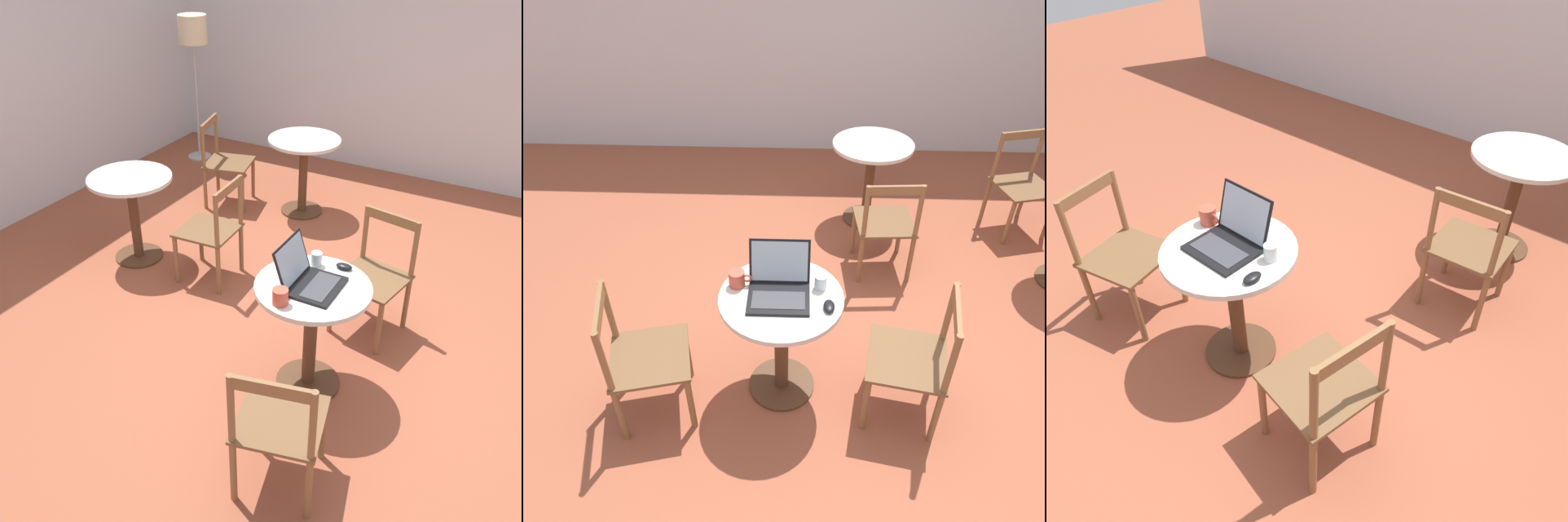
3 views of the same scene
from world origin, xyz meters
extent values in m
plane|color=#9E5138|center=(0.00, 0.00, 0.00)|extent=(16.00, 16.00, 0.00)
cube|color=silver|center=(3.23, 0.00, 1.35)|extent=(0.06, 9.40, 2.70)
cylinder|color=#51331E|center=(-0.33, -0.17, 0.01)|extent=(0.41, 0.41, 0.02)
cylinder|color=#51331E|center=(-0.33, -0.17, 0.37)|extent=(0.08, 0.08, 0.70)
cylinder|color=silver|center=(-0.33, -0.17, 0.73)|extent=(0.68, 0.68, 0.03)
cylinder|color=#51331E|center=(1.82, 0.92, 0.01)|extent=(0.41, 0.41, 0.02)
cylinder|color=#51331E|center=(1.82, 0.92, 0.37)|extent=(0.08, 0.08, 0.70)
cylinder|color=silver|center=(1.82, 0.92, 0.73)|extent=(0.68, 0.68, 0.03)
cylinder|color=#51331E|center=(0.35, 1.76, 0.01)|extent=(0.41, 0.41, 0.02)
cylinder|color=#51331E|center=(0.35, 1.76, 0.37)|extent=(0.08, 0.08, 0.70)
cylinder|color=silver|center=(0.35, 1.76, 0.73)|extent=(0.68, 0.68, 0.03)
cylinder|color=brown|center=(0.15, -0.46, 0.21)|extent=(0.04, 0.04, 0.42)
cylinder|color=brown|center=(0.22, -0.08, 0.21)|extent=(0.04, 0.04, 0.42)
cylinder|color=brown|center=(0.52, -0.53, 0.21)|extent=(0.04, 0.04, 0.42)
cylinder|color=brown|center=(0.59, -0.15, 0.21)|extent=(0.04, 0.04, 0.42)
cube|color=brown|center=(0.37, -0.30, 0.43)|extent=(0.50, 0.50, 0.02)
cylinder|color=brown|center=(0.52, -0.53, 0.65)|extent=(0.04, 0.04, 0.41)
cylinder|color=brown|center=(0.59, -0.15, 0.65)|extent=(0.04, 0.04, 0.41)
cube|color=brown|center=(0.56, -0.34, 0.82)|extent=(0.10, 0.41, 0.07)
cylinder|color=brown|center=(-0.92, -0.12, 0.21)|extent=(0.04, 0.04, 0.42)
cylinder|color=brown|center=(-0.83, -0.49, 0.21)|extent=(0.04, 0.04, 0.42)
cylinder|color=brown|center=(-1.29, -0.21, 0.21)|extent=(0.04, 0.04, 0.42)
cylinder|color=brown|center=(-1.20, -0.58, 0.21)|extent=(0.04, 0.04, 0.42)
cube|color=brown|center=(-1.06, -0.35, 0.43)|extent=(0.52, 0.52, 0.02)
cylinder|color=brown|center=(-1.29, -0.21, 0.65)|extent=(0.04, 0.04, 0.41)
cylinder|color=brown|center=(-1.20, -0.58, 0.65)|extent=(0.04, 0.04, 0.41)
cube|color=brown|center=(-1.24, -0.40, 0.82)|extent=(0.12, 0.40, 0.07)
cylinder|color=brown|center=(1.87, 1.50, 0.21)|extent=(0.04, 0.04, 0.42)
cylinder|color=brown|center=(1.50, 1.41, 0.21)|extent=(0.04, 0.04, 0.42)
cylinder|color=brown|center=(1.78, 1.87, 0.21)|extent=(0.04, 0.04, 0.42)
cylinder|color=brown|center=(1.41, 1.78, 0.21)|extent=(0.04, 0.04, 0.42)
cube|color=brown|center=(1.64, 1.64, 0.43)|extent=(0.52, 0.52, 0.02)
cylinder|color=brown|center=(1.78, 1.87, 0.65)|extent=(0.04, 0.04, 0.41)
cylinder|color=brown|center=(1.41, 1.78, 0.65)|extent=(0.04, 0.04, 0.41)
cube|color=brown|center=(1.59, 1.82, 0.82)|extent=(0.40, 0.12, 0.07)
cylinder|color=brown|center=(0.19, 1.23, 0.21)|extent=(0.04, 0.04, 0.42)
cylinder|color=brown|center=(0.57, 1.26, 0.21)|extent=(0.04, 0.04, 0.42)
cylinder|color=brown|center=(0.22, 0.85, 0.21)|extent=(0.04, 0.04, 0.42)
cylinder|color=brown|center=(0.60, 0.88, 0.21)|extent=(0.04, 0.04, 0.42)
cube|color=brown|center=(0.40, 1.06, 0.43)|extent=(0.46, 0.46, 0.02)
cylinder|color=brown|center=(0.22, 0.85, 0.65)|extent=(0.04, 0.04, 0.41)
cylinder|color=brown|center=(0.60, 0.88, 0.65)|extent=(0.04, 0.04, 0.41)
cube|color=brown|center=(0.41, 0.87, 0.82)|extent=(0.41, 0.05, 0.07)
cylinder|color=#B7B7B7|center=(2.51, 2.61, 0.01)|extent=(0.27, 0.27, 0.02)
cylinder|color=#B7B7B7|center=(2.51, 2.61, 0.66)|extent=(0.02, 0.02, 1.31)
cylinder|color=beige|center=(2.51, 2.61, 1.45)|extent=(0.31, 0.31, 0.29)
cube|color=black|center=(-0.35, -0.21, 0.76)|extent=(0.33, 0.25, 0.02)
cube|color=#38383D|center=(-0.35, -0.23, 0.77)|extent=(0.28, 0.14, 0.00)
cube|color=black|center=(-0.35, -0.04, 0.88)|extent=(0.33, 0.09, 0.24)
cube|color=#9EB2C6|center=(-0.35, -0.05, 0.89)|extent=(0.31, 0.07, 0.21)
ellipsoid|color=black|center=(-0.08, -0.26, 0.76)|extent=(0.06, 0.10, 0.03)
cylinder|color=#C64C38|center=(-0.58, -0.09, 0.79)|extent=(0.09, 0.09, 0.09)
torus|color=#C64C38|center=(-0.53, -0.09, 0.80)|extent=(0.05, 0.01, 0.05)
cylinder|color=silver|center=(-0.12, -0.10, 0.79)|extent=(0.07, 0.07, 0.09)
camera|label=1|loc=(-2.87, -1.26, 2.62)|focal=40.00mm
camera|label=2|loc=(-0.24, -2.21, 2.58)|focal=35.00mm
camera|label=3|loc=(1.26, -1.40, 2.27)|focal=35.00mm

